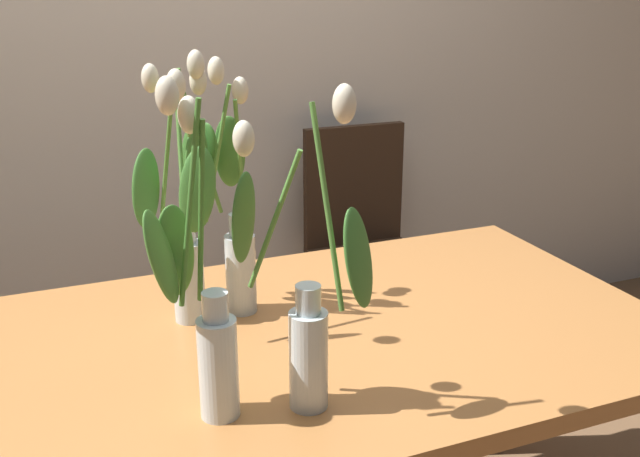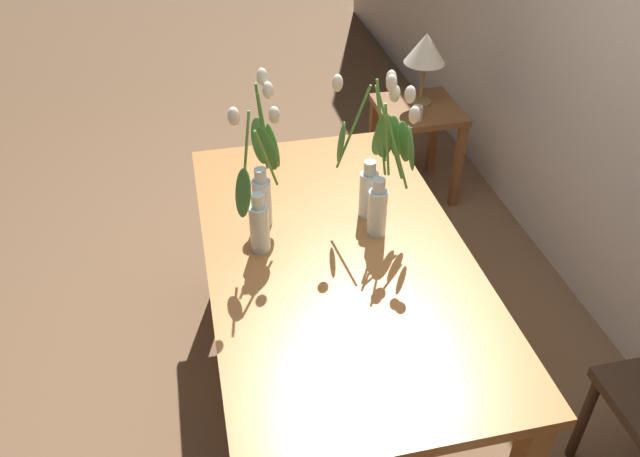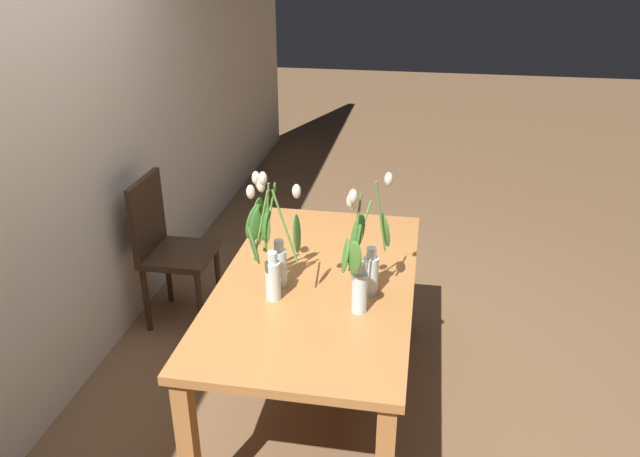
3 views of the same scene
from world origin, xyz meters
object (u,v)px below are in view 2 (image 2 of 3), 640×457
tulip_vase_0 (384,188)px  tulip_vase_2 (264,179)px  side_table (417,126)px  dining_table (337,273)px  tulip_vase_3 (374,161)px  pillar_candle (417,113)px  table_lamp (425,50)px  tulip_vase_1 (258,206)px

tulip_vase_0 → tulip_vase_2: size_ratio=0.94×
tulip_vase_2 → side_table: bearing=137.7°
dining_table → tulip_vase_3: 0.41m
tulip_vase_2 → side_table: size_ratio=1.05×
tulip_vase_2 → pillar_candle: tulip_vase_2 is taller
tulip_vase_3 → side_table: (-1.16, 0.62, -0.54)m
tulip_vase_2 → table_lamp: tulip_vase_2 is taller
table_lamp → tulip_vase_3: bearing=-28.0°
tulip_vase_1 → side_table: 1.72m
dining_table → table_lamp: table_lamp is taller
table_lamp → pillar_candle: (0.17, -0.08, -0.27)m
pillar_candle → side_table: bearing=156.3°
tulip_vase_3 → dining_table: bearing=-42.9°
tulip_vase_0 → side_table: (-1.26, 0.61, -0.50)m
dining_table → tulip_vase_1: (-0.08, -0.25, 0.27)m
tulip_vase_3 → pillar_candle: 1.23m
tulip_vase_1 → tulip_vase_3: size_ratio=0.99×
pillar_candle → table_lamp: bearing=155.2°
tulip_vase_2 → tulip_vase_3: size_ratio=1.00×
side_table → table_lamp: 0.43m
tulip_vase_2 → table_lamp: bearing=138.0°
dining_table → pillar_candle: bearing=148.9°
tulip_vase_0 → side_table: size_ratio=0.98×
side_table → tulip_vase_1: bearing=-39.6°
tulip_vase_1 → dining_table: bearing=71.7°
dining_table → tulip_vase_0: bearing=115.9°
tulip_vase_3 → pillar_candle: (-1.03, 0.56, -0.39)m
pillar_candle → tulip_vase_1: bearing=-41.1°
dining_table → table_lamp: bearing=149.6°
table_lamp → side_table: bearing=-28.7°
dining_table → side_table: 1.58m
tulip_vase_1 → pillar_candle: 1.54m
tulip_vase_1 → pillar_candle: tulip_vase_1 is taller
dining_table → table_lamp: (-1.39, 0.81, 0.21)m
tulip_vase_3 → side_table: tulip_vase_3 is taller
dining_table → pillar_candle: (-1.21, 0.73, -0.06)m
tulip_vase_0 → tulip_vase_2: tulip_vase_2 is taller
tulip_vase_3 → table_lamp: (-1.20, 0.64, -0.12)m
tulip_vase_0 → side_table: bearing=154.2°
tulip_vase_1 → tulip_vase_2: (-0.16, 0.04, -0.00)m
tulip_vase_0 → table_lamp: (-1.30, 0.63, -0.07)m
tulip_vase_1 → side_table: (-1.27, 1.05, -0.49)m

